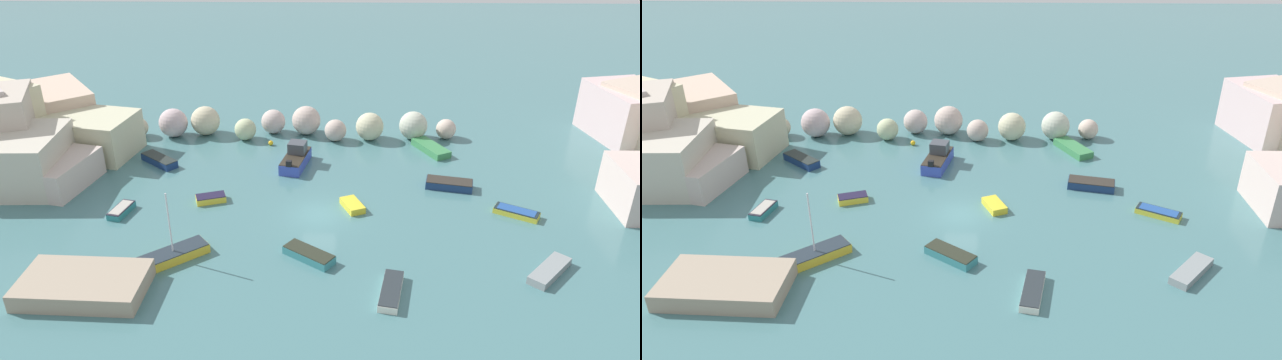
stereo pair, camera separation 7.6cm
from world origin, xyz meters
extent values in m
plane|color=#457579|center=(0.00, 0.00, 0.00)|extent=(160.00, 160.00, 0.00)
cube|color=beige|center=(-24.17, 4.32, 2.15)|extent=(7.52, 7.15, 4.31)
cube|color=beige|center=(-21.03, 10.45, 1.80)|extent=(9.71, 7.05, 3.59)
cube|color=beige|center=(-22.06, 4.44, 1.18)|extent=(8.12, 7.45, 2.37)
cube|color=beige|center=(-25.57, 14.23, 2.31)|extent=(9.97, 10.21, 4.63)
cube|color=beige|center=(28.38, 15.21, 2.40)|extent=(7.00, 8.48, 4.81)
sphere|color=#B9B294|center=(-17.43, 14.24, 0.92)|extent=(1.85, 1.85, 1.85)
sphere|color=beige|center=(-14.10, 14.40, 1.35)|extent=(2.70, 2.70, 2.70)
sphere|color=beige|center=(-11.16, 14.95, 1.37)|extent=(2.75, 2.75, 2.75)
sphere|color=#BDC799|center=(-7.21, 13.77, 1.01)|extent=(2.02, 2.02, 2.02)
sphere|color=beige|center=(-4.74, 15.43, 1.15)|extent=(2.30, 2.30, 2.30)
sphere|color=#C4AEA2|center=(-1.58, 15.29, 1.36)|extent=(2.72, 2.72, 2.72)
sphere|color=#C1ADA0|center=(1.21, 13.70, 1.02)|extent=(2.03, 2.03, 2.03)
sphere|color=beige|center=(4.40, 14.05, 1.29)|extent=(2.58, 2.58, 2.58)
sphere|color=beige|center=(8.49, 14.33, 1.32)|extent=(2.63, 2.63, 2.63)
sphere|color=beige|center=(11.60, 14.47, 0.93)|extent=(1.86, 1.86, 1.86)
cube|color=tan|center=(-13.81, -9.46, 0.57)|extent=(7.52, 4.56, 1.13)
sphere|color=gold|center=(-4.73, 12.45, 0.23)|extent=(0.45, 0.45, 0.45)
cube|color=navy|center=(-13.96, 8.33, 0.30)|extent=(3.61, 3.30, 0.60)
cube|color=#232C29|center=(-13.96, 8.33, 0.63)|extent=(3.54, 3.23, 0.06)
cube|color=#384CBA|center=(-2.19, 8.16, 0.46)|extent=(2.61, 4.61, 0.92)
cube|color=#2F2920|center=(-2.19, 8.16, 0.95)|extent=(2.55, 4.51, 0.06)
cube|color=#3F444C|center=(-2.05, 8.83, 1.42)|extent=(1.68, 1.60, 1.00)
cube|color=black|center=(-2.61, 6.19, 1.17)|extent=(0.51, 0.44, 0.50)
cube|color=white|center=(4.53, -9.24, 0.23)|extent=(1.87, 3.84, 0.46)
cube|color=#262E32|center=(4.53, -9.24, 0.49)|extent=(1.83, 3.76, 0.06)
cube|color=gold|center=(-9.29, -5.91, 0.31)|extent=(4.47, 4.01, 0.62)
cube|color=#232E38|center=(-9.29, -5.91, 0.65)|extent=(4.38, 3.93, 0.06)
cylinder|color=silver|center=(-9.29, -5.91, 2.75)|extent=(0.10, 0.10, 4.27)
cube|color=gray|center=(14.62, -6.99, 0.26)|extent=(3.45, 3.61, 0.52)
cube|color=teal|center=(-0.52, -5.62, 0.27)|extent=(3.56, 3.08, 0.53)
cube|color=#272B1F|center=(-0.52, -5.62, 0.56)|extent=(3.49, 3.02, 0.06)
cube|color=navy|center=(10.26, 4.43, 0.31)|extent=(3.85, 2.18, 0.61)
cube|color=#2E2923|center=(10.26, 4.43, 0.64)|extent=(3.78, 2.14, 0.06)
cube|color=yellow|center=(-8.30, 1.80, 0.24)|extent=(2.44, 1.73, 0.48)
cube|color=#1F1A36|center=(-8.30, 1.80, 0.51)|extent=(2.39, 1.69, 0.06)
cube|color=#39844C|center=(9.81, 11.46, 0.30)|extent=(3.22, 4.32, 0.61)
cube|color=teal|center=(-14.56, -0.14, 0.22)|extent=(1.53, 2.61, 0.45)
cube|color=#282532|center=(-14.56, -0.14, 0.48)|extent=(1.50, 2.56, 0.06)
cube|color=#ADA89E|center=(-14.56, -0.14, 0.49)|extent=(1.30, 2.22, 0.08)
cube|color=yellow|center=(2.49, 0.99, 0.25)|extent=(1.94, 2.49, 0.51)
cube|color=yellow|center=(14.49, 0.24, 0.20)|extent=(3.33, 2.56, 0.40)
cube|color=#19262B|center=(14.49, 0.24, 0.43)|extent=(3.27, 2.51, 0.06)
cube|color=#234C93|center=(14.49, 0.24, 0.44)|extent=(2.83, 2.18, 0.08)
camera|label=1|loc=(0.94, -38.01, 22.52)|focal=33.69mm
camera|label=2|loc=(1.02, -38.00, 22.52)|focal=33.69mm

